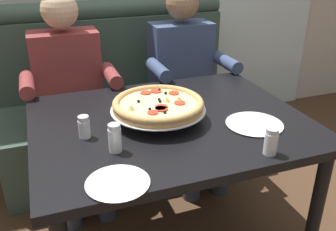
# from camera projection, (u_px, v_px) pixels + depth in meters

# --- Properties ---
(booth_bench) EXTENTS (1.66, 0.78, 1.13)m
(booth_bench) POSITION_uv_depth(u_px,v_px,m) (123.00, 109.00, 2.65)
(booth_bench) COLOR #384C42
(booth_bench) RESTS_ON ground_plane
(dining_table) EXTENTS (1.23, 0.98, 0.76)m
(dining_table) POSITION_uv_depth(u_px,v_px,m) (170.00, 136.00, 1.72)
(dining_table) COLOR black
(dining_table) RESTS_ON ground_plane
(diner_left) EXTENTS (0.54, 0.64, 1.27)m
(diner_left) POSITION_uv_depth(u_px,v_px,m) (70.00, 87.00, 2.18)
(diner_left) COLOR #2D3342
(diner_left) RESTS_ON ground_plane
(diner_right) EXTENTS (0.54, 0.64, 1.27)m
(diner_right) POSITION_uv_depth(u_px,v_px,m) (186.00, 73.00, 2.41)
(diner_right) COLOR #2D3342
(diner_right) RESTS_ON ground_plane
(pizza) EXTENTS (0.43, 0.43, 0.11)m
(pizza) POSITION_uv_depth(u_px,v_px,m) (158.00, 105.00, 1.65)
(pizza) COLOR silver
(pizza) RESTS_ON dining_table
(shaker_oregano) EXTENTS (0.05, 0.05, 0.11)m
(shaker_oregano) POSITION_uv_depth(u_px,v_px,m) (271.00, 143.00, 1.39)
(shaker_oregano) COLOR white
(shaker_oregano) RESTS_ON dining_table
(shaker_pepper_flakes) EXTENTS (0.05, 0.05, 0.11)m
(shaker_pepper_flakes) POSITION_uv_depth(u_px,v_px,m) (115.00, 140.00, 1.41)
(shaker_pepper_flakes) COLOR white
(shaker_pepper_flakes) RESTS_ON dining_table
(shaker_parmesan) EXTENTS (0.05, 0.05, 0.10)m
(shaker_parmesan) POSITION_uv_depth(u_px,v_px,m) (84.00, 128.00, 1.51)
(shaker_parmesan) COLOR white
(shaker_parmesan) RESTS_ON dining_table
(plate_near_left) EXTENTS (0.25, 0.25, 0.02)m
(plate_near_left) POSITION_uv_depth(u_px,v_px,m) (254.00, 123.00, 1.63)
(plate_near_left) COLOR white
(plate_near_left) RESTS_ON dining_table
(plate_near_right) EXTENTS (0.22, 0.22, 0.02)m
(plate_near_right) POSITION_uv_depth(u_px,v_px,m) (118.00, 181.00, 1.23)
(plate_near_right) COLOR white
(plate_near_right) RESTS_ON dining_table
(patio_chair) EXTENTS (0.40, 0.40, 0.86)m
(patio_chair) POSITION_uv_depth(u_px,v_px,m) (214.00, 44.00, 3.87)
(patio_chair) COLOR black
(patio_chair) RESTS_ON ground_plane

